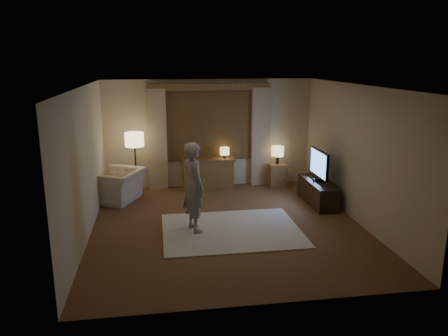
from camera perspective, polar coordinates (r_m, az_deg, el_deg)
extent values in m
cube|color=brown|center=(8.30, 0.45, -7.62)|extent=(5.00, 5.50, 0.02)
cube|color=silver|center=(7.73, 0.48, 10.74)|extent=(5.00, 5.50, 0.02)
cube|color=beige|center=(10.60, -1.95, 4.51)|extent=(5.00, 0.02, 2.60)
cube|color=beige|center=(5.31, 5.29, -5.33)|extent=(5.00, 0.02, 2.60)
cube|color=beige|center=(7.92, -17.77, 0.55)|extent=(0.02, 5.50, 2.60)
cube|color=beige|center=(8.67, 17.07, 1.74)|extent=(0.02, 5.50, 2.60)
cube|color=black|center=(10.53, -1.94, 5.82)|extent=(2.00, 0.01, 1.70)
cube|color=brown|center=(10.52, -1.93, 5.82)|extent=(2.08, 0.04, 1.78)
cube|color=tan|center=(10.43, -8.71, 3.64)|extent=(0.45, 0.12, 2.40)
cube|color=tan|center=(10.73, 4.79, 4.04)|extent=(0.45, 0.12, 2.40)
cube|color=brown|center=(10.38, -1.94, 10.53)|extent=(2.90, 0.14, 0.16)
cube|color=silver|center=(8.08, 0.98, -8.10)|extent=(2.50, 2.00, 0.02)
cube|color=brown|center=(10.54, -2.07, -0.83)|extent=(1.20, 0.40, 0.70)
cube|color=brown|center=(10.43, -2.09, 1.56)|extent=(0.16, 0.02, 0.20)
imported|color=#999999|center=(10.38, -4.29, 1.75)|extent=(0.17, 0.13, 0.30)
cylinder|color=black|center=(10.49, 0.08, 1.42)|extent=(0.08, 0.08, 0.12)
cylinder|color=#FFDE99|center=(10.46, 0.08, 2.22)|extent=(0.22, 0.22, 0.18)
cylinder|color=black|center=(10.32, -11.28, -3.36)|extent=(0.31, 0.31, 0.03)
cylinder|color=black|center=(10.17, -11.43, -0.34)|extent=(0.04, 0.04, 1.15)
cylinder|color=#FFDE99|center=(10.02, -11.63, 3.67)|extent=(0.42, 0.42, 0.31)
imported|color=beige|center=(9.88, -13.73, -2.26)|extent=(1.29, 1.36, 0.70)
cube|color=brown|center=(10.83, 6.92, -0.90)|extent=(0.40, 0.40, 0.56)
cylinder|color=black|center=(10.74, 6.98, 1.06)|extent=(0.08, 0.08, 0.20)
cylinder|color=#FFDE99|center=(10.69, 7.02, 2.21)|extent=(0.30, 0.30, 0.24)
cube|color=black|center=(9.68, 12.16, -3.13)|extent=(0.45, 1.40, 0.50)
cube|color=black|center=(9.60, 12.24, -1.52)|extent=(0.23, 0.10, 0.06)
cube|color=black|center=(9.51, 12.35, 0.58)|extent=(0.05, 0.94, 0.58)
cube|color=#5C8EFB|center=(9.50, 12.18, 0.57)|extent=(0.00, 0.88, 0.52)
imported|color=#ADA6A0|center=(7.81, -3.92, -2.50)|extent=(0.55, 0.68, 1.63)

